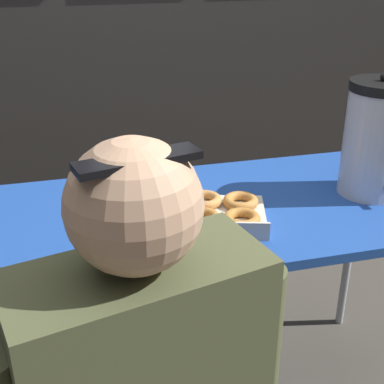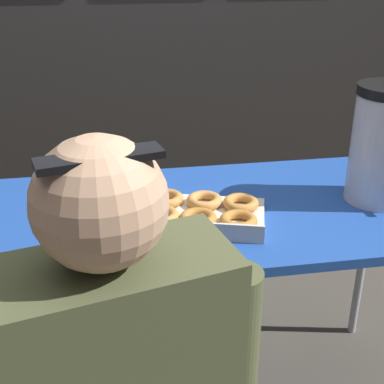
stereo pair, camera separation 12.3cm
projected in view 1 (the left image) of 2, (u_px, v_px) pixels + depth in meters
The scene contains 3 objects.
folding_table at pixel (197, 226), 1.59m from camera, with size 1.52×0.66×0.78m.
donut_box at pixel (183, 212), 1.51m from camera, with size 0.51×0.36×0.05m.
coffee_urn at pixel (375, 139), 1.60m from camera, with size 0.19×0.22×0.38m.
Camera 1 is at (-0.36, -1.35, 1.49)m, focal length 50.00 mm.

